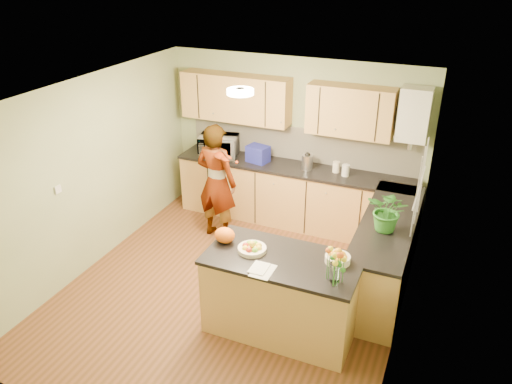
% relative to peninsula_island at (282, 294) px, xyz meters
% --- Properties ---
extents(floor, '(4.50, 4.50, 0.00)m').
position_rel_peninsula_island_xyz_m(floor, '(-0.80, 0.42, -0.47)').
color(floor, '#553418').
rests_on(floor, ground).
extents(ceiling, '(4.00, 4.50, 0.02)m').
position_rel_peninsula_island_xyz_m(ceiling, '(-0.80, 0.42, 2.03)').
color(ceiling, silver).
rests_on(ceiling, wall_back).
extents(wall_back, '(4.00, 0.02, 2.50)m').
position_rel_peninsula_island_xyz_m(wall_back, '(-0.80, 2.67, 0.78)').
color(wall_back, gray).
rests_on(wall_back, floor).
extents(wall_front, '(4.00, 0.02, 2.50)m').
position_rel_peninsula_island_xyz_m(wall_front, '(-0.80, -1.83, 0.78)').
color(wall_front, gray).
rests_on(wall_front, floor).
extents(wall_left, '(0.02, 4.50, 2.50)m').
position_rel_peninsula_island_xyz_m(wall_left, '(-2.80, 0.42, 0.78)').
color(wall_left, gray).
rests_on(wall_left, floor).
extents(wall_right, '(0.02, 4.50, 2.50)m').
position_rel_peninsula_island_xyz_m(wall_right, '(1.20, 0.42, 0.78)').
color(wall_right, gray).
rests_on(wall_right, floor).
extents(back_counter, '(3.64, 0.62, 0.94)m').
position_rel_peninsula_island_xyz_m(back_counter, '(-0.70, 2.37, -0.00)').
color(back_counter, tan).
rests_on(back_counter, floor).
extents(right_counter, '(0.62, 2.24, 0.94)m').
position_rel_peninsula_island_xyz_m(right_counter, '(0.90, 1.27, -0.00)').
color(right_counter, tan).
rests_on(right_counter, floor).
extents(splashback, '(3.60, 0.02, 0.52)m').
position_rel_peninsula_island_xyz_m(splashback, '(-0.70, 2.65, 0.73)').
color(splashback, beige).
rests_on(splashback, back_counter).
extents(upper_cabinets, '(3.20, 0.34, 0.70)m').
position_rel_peninsula_island_xyz_m(upper_cabinets, '(-0.97, 2.50, 1.38)').
color(upper_cabinets, tan).
rests_on(upper_cabinets, wall_back).
extents(boiler, '(0.40, 0.30, 0.86)m').
position_rel_peninsula_island_xyz_m(boiler, '(0.90, 2.51, 1.43)').
color(boiler, silver).
rests_on(boiler, wall_back).
extents(window_right, '(0.01, 1.30, 1.05)m').
position_rel_peninsula_island_xyz_m(window_right, '(1.20, 1.02, 1.08)').
color(window_right, silver).
rests_on(window_right, wall_right).
extents(light_switch, '(0.02, 0.09, 0.09)m').
position_rel_peninsula_island_xyz_m(light_switch, '(-2.78, -0.18, 0.83)').
color(light_switch, silver).
rests_on(light_switch, wall_left).
extents(ceiling_lamp, '(0.30, 0.30, 0.07)m').
position_rel_peninsula_island_xyz_m(ceiling_lamp, '(-0.80, 0.72, 1.99)').
color(ceiling_lamp, '#FFEABF').
rests_on(ceiling_lamp, ceiling).
extents(peninsula_island, '(1.64, 0.84, 0.94)m').
position_rel_peninsula_island_xyz_m(peninsula_island, '(0.00, 0.00, 0.00)').
color(peninsula_island, tan).
rests_on(peninsula_island, floor).
extents(fruit_dish, '(0.31, 0.31, 0.11)m').
position_rel_peninsula_island_xyz_m(fruit_dish, '(-0.35, 0.00, 0.51)').
color(fruit_dish, '#F9E6C7').
rests_on(fruit_dish, peninsula_island).
extents(orange_bowl, '(0.26, 0.26, 0.15)m').
position_rel_peninsula_island_xyz_m(orange_bowl, '(0.55, 0.15, 0.53)').
color(orange_bowl, '#F9E6C7').
rests_on(orange_bowl, peninsula_island).
extents(flower_vase, '(0.24, 0.24, 0.44)m').
position_rel_peninsula_island_xyz_m(flower_vase, '(0.60, -0.18, 0.76)').
color(flower_vase, silver).
rests_on(flower_vase, peninsula_island).
extents(orange_bag, '(0.29, 0.27, 0.17)m').
position_rel_peninsula_island_xyz_m(orange_bag, '(-0.70, 0.05, 0.56)').
color(orange_bag, '#DF5F12').
rests_on(orange_bag, peninsula_island).
extents(papers, '(0.21, 0.28, 0.01)m').
position_rel_peninsula_island_xyz_m(papers, '(-0.10, -0.30, 0.47)').
color(papers, white).
rests_on(papers, peninsula_island).
extents(violinist, '(0.68, 0.50, 1.74)m').
position_rel_peninsula_island_xyz_m(violinist, '(-1.58, 1.56, 0.40)').
color(violinist, tan).
rests_on(violinist, floor).
extents(violin, '(0.60, 0.53, 0.15)m').
position_rel_peninsula_island_xyz_m(violin, '(-1.38, 1.34, 0.92)').
color(violin, '#521405').
rests_on(violin, violinist).
extents(microwave, '(0.67, 0.53, 0.33)m').
position_rel_peninsula_island_xyz_m(microwave, '(-1.93, 2.34, 0.63)').
color(microwave, silver).
rests_on(microwave, back_counter).
extents(blue_box, '(0.36, 0.30, 0.25)m').
position_rel_peninsula_island_xyz_m(blue_box, '(-1.27, 2.34, 0.59)').
color(blue_box, navy).
rests_on(blue_box, back_counter).
extents(kettle, '(0.16, 0.16, 0.30)m').
position_rel_peninsula_island_xyz_m(kettle, '(-0.49, 2.36, 0.59)').
color(kettle, '#B5B5BA').
rests_on(kettle, back_counter).
extents(jar_cream, '(0.13, 0.13, 0.16)m').
position_rel_peninsula_island_xyz_m(jar_cream, '(-0.06, 2.42, 0.55)').
color(jar_cream, '#F9E6C7').
rests_on(jar_cream, back_counter).
extents(jar_white, '(0.12, 0.12, 0.17)m').
position_rel_peninsula_island_xyz_m(jar_white, '(0.09, 2.34, 0.55)').
color(jar_white, silver).
rests_on(jar_white, back_counter).
extents(potted_plant, '(0.53, 0.48, 0.51)m').
position_rel_peninsula_island_xyz_m(potted_plant, '(0.90, 1.01, 0.72)').
color(potted_plant, '#317D29').
rests_on(potted_plant, right_counter).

